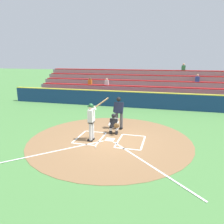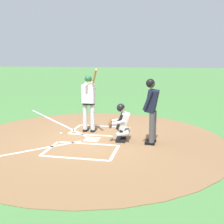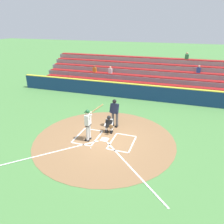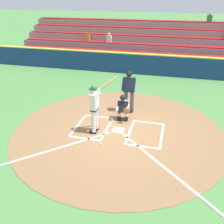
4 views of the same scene
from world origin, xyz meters
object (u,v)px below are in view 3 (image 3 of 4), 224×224
at_px(catcher, 109,124).
at_px(plate_umpire, 115,111).
at_px(baseball, 91,148).
at_px(batter, 88,123).

height_order(catcher, plate_umpire, plate_umpire).
distance_m(plate_umpire, baseball, 3.11).
distance_m(catcher, plate_umpire, 1.01).
bearing_deg(plate_umpire, catcher, 86.11).
relative_size(batter, catcher, 1.88).
bearing_deg(batter, plate_umpire, -112.62).
relative_size(plate_umpire, baseball, 25.20).
xyz_separation_m(batter, plate_umpire, (-0.87, -2.09, -0.02)).
height_order(batter, catcher, batter).
distance_m(batter, catcher, 1.54).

